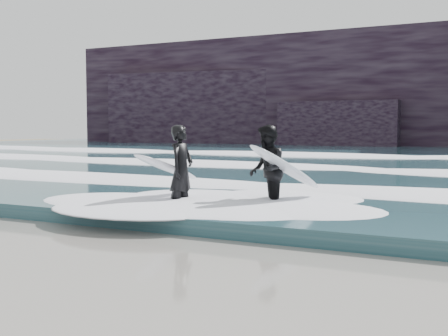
# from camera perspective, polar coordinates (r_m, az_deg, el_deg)

# --- Properties ---
(ground) EXTENTS (120.00, 120.00, 0.00)m
(ground) POSITION_cam_1_polar(r_m,az_deg,el_deg) (7.05, -13.39, -11.35)
(ground) COLOR #857350
(ground) RESTS_ON ground
(sea) EXTENTS (90.00, 52.00, 0.30)m
(sea) POSITION_cam_1_polar(r_m,az_deg,el_deg) (34.52, 19.11, 1.12)
(sea) COLOR #234851
(sea) RESTS_ON ground
(headland) EXTENTS (70.00, 9.00, 10.00)m
(headland) POSITION_cam_1_polar(r_m,az_deg,el_deg) (51.48, 21.69, 7.40)
(headland) COLOR black
(headland) RESTS_ON ground
(foam_near) EXTENTS (60.00, 3.20, 0.20)m
(foam_near) POSITION_cam_1_polar(r_m,az_deg,el_deg) (14.93, 9.27, -1.51)
(foam_near) COLOR white
(foam_near) RESTS_ON sea
(foam_mid) EXTENTS (60.00, 4.00, 0.24)m
(foam_mid) POSITION_cam_1_polar(r_m,az_deg,el_deg) (21.70, 14.73, 0.23)
(foam_mid) COLOR white
(foam_mid) RESTS_ON sea
(foam_far) EXTENTS (60.00, 4.80, 0.30)m
(foam_far) POSITION_cam_1_polar(r_m,az_deg,el_deg) (30.55, 18.17, 1.33)
(foam_far) COLOR white
(foam_far) RESTS_ON sea
(surfer_left) EXTENTS (1.03, 2.12, 1.92)m
(surfer_left) POSITION_cam_1_polar(r_m,az_deg,el_deg) (12.05, -4.62, -0.14)
(surfer_left) COLOR black
(surfer_left) RESTS_ON ground
(surfer_right) EXTENTS (1.63, 2.06, 1.92)m
(surfer_right) POSITION_cam_1_polar(r_m,az_deg,el_deg) (11.90, 4.57, -0.18)
(surfer_right) COLOR black
(surfer_right) RESTS_ON ground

